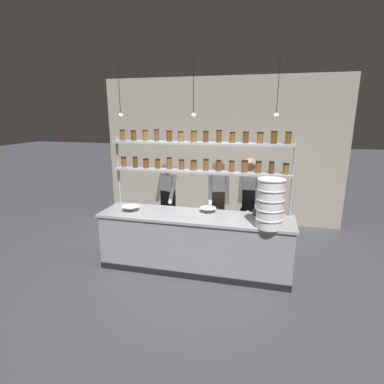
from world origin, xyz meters
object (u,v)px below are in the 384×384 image
(container_stack, at_px, (270,204))
(spice_shelf_unit, at_px, (201,158))
(chef_right, at_px, (248,199))
(serving_cup_front, at_px, (255,212))
(prep_bowl_near_left, at_px, (208,210))
(chef_left, at_px, (168,200))
(chef_center, at_px, (218,201))
(prep_bowl_center_front, at_px, (131,208))

(container_stack, bearing_deg, spice_shelf_unit, 151.82)
(chef_right, bearing_deg, serving_cup_front, -79.06)
(container_stack, relative_size, prep_bowl_near_left, 2.56)
(chef_left, relative_size, chef_center, 0.96)
(prep_bowl_center_front, bearing_deg, chef_center, 27.16)
(container_stack, xyz_separation_m, prep_bowl_center_front, (-2.21, 0.23, -0.31))
(chef_left, bearing_deg, container_stack, -10.45)
(chef_right, bearing_deg, prep_bowl_near_left, -139.54)
(chef_center, bearing_deg, container_stack, -59.67)
(chef_right, xyz_separation_m, prep_bowl_near_left, (-0.61, -0.58, -0.06))
(prep_bowl_near_left, xyz_separation_m, prep_bowl_center_front, (-1.25, -0.24, 0.00))
(container_stack, bearing_deg, serving_cup_front, 113.43)
(serving_cup_front, bearing_deg, spice_shelf_unit, 172.96)
(spice_shelf_unit, distance_m, chef_right, 1.16)
(prep_bowl_near_left, relative_size, prep_bowl_center_front, 0.93)
(chef_left, xyz_separation_m, serving_cup_front, (1.59, -0.46, 0.04))
(prep_bowl_center_front, distance_m, serving_cup_front, 2.02)
(spice_shelf_unit, relative_size, serving_cup_front, 31.95)
(serving_cup_front, bearing_deg, chef_right, 103.76)
(chef_center, relative_size, serving_cup_front, 18.40)
(spice_shelf_unit, bearing_deg, prep_bowl_center_front, -161.41)
(spice_shelf_unit, bearing_deg, chef_left, 153.15)
(spice_shelf_unit, xyz_separation_m, chef_center, (0.24, 0.32, -0.79))
(prep_bowl_near_left, height_order, serving_cup_front, serving_cup_front)
(spice_shelf_unit, xyz_separation_m, chef_right, (0.76, 0.45, -0.76))
(chef_right, relative_size, prep_bowl_near_left, 6.42)
(prep_bowl_center_front, bearing_deg, serving_cup_front, 7.36)
(prep_bowl_center_front, bearing_deg, chef_left, 60.74)
(spice_shelf_unit, height_order, container_stack, spice_shelf_unit)
(chef_left, relative_size, serving_cup_front, 17.57)
(container_stack, bearing_deg, chef_left, 152.33)
(chef_center, distance_m, serving_cup_front, 0.79)
(chef_left, height_order, prep_bowl_near_left, chef_left)
(chef_left, distance_m, chef_center, 0.94)
(chef_center, bearing_deg, prep_bowl_center_front, -165.98)
(chef_right, bearing_deg, chef_center, -169.20)
(chef_center, xyz_separation_m, chef_right, (0.52, 0.13, 0.03))
(chef_center, height_order, chef_right, chef_right)
(spice_shelf_unit, bearing_deg, container_stack, -28.18)
(chef_center, relative_size, container_stack, 2.44)
(prep_bowl_near_left, xyz_separation_m, serving_cup_front, (0.75, 0.02, 0.01))
(chef_center, bearing_deg, chef_right, 0.47)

